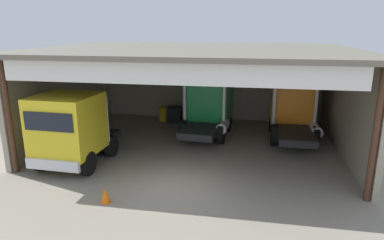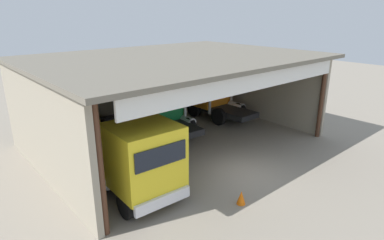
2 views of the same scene
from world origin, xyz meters
name	(u,v)px [view 1 (image 1 of 2)]	position (x,y,z in m)	size (l,w,h in m)	color
ground_plane	(175,186)	(0.00, 0.00, 0.00)	(80.00, 80.00, 0.00)	gray
workshop_shed	(200,74)	(0.00, 6.24, 3.55)	(15.12, 11.42, 5.02)	#9E937F
truck_yellow_right_bay	(71,129)	(-4.90, 1.21, 1.74)	(2.69, 4.78, 3.26)	yellow
truck_green_center_right_bay	(208,103)	(0.34, 7.10, 1.84)	(2.68, 5.06, 3.46)	#197F3D
truck_orange_center_bay	(294,103)	(5.05, 7.37, 1.94)	(2.52, 5.22, 3.78)	orange
oil_drum	(164,114)	(-2.96, 9.45, 0.44)	(0.58, 0.58, 0.87)	gold
tool_cart	(175,115)	(-2.15, 9.19, 0.50)	(0.90, 0.60, 1.00)	black
traffic_cone	(105,195)	(-2.12, -1.67, 0.28)	(0.36, 0.36, 0.56)	orange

